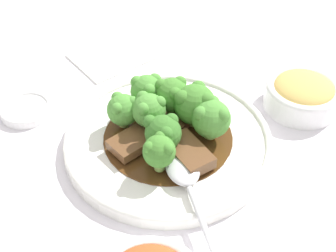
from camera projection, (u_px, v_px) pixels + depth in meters
The scene contains 17 objects.
ground_plane at pixel (168, 145), 0.62m from camera, with size 4.00×4.00×0.00m, color silver.
main_plate at pixel (168, 139), 0.61m from camera, with size 0.27×0.27×0.02m.
beef_strip_0 at pixel (131, 143), 0.59m from camera, with size 0.05×0.04×0.01m.
beef_strip_1 at pixel (174, 130), 0.61m from camera, with size 0.06×0.03×0.01m.
beef_strip_2 at pixel (188, 153), 0.57m from camera, with size 0.05×0.07×0.02m.
broccoli_floret_0 at pixel (163, 132), 0.57m from camera, with size 0.05×0.05×0.05m.
broccoli_floret_1 at pixel (195, 104), 0.60m from camera, with size 0.05×0.05×0.06m.
broccoli_floret_2 at pixel (149, 110), 0.59m from camera, with size 0.04×0.04×0.05m.
broccoli_floret_3 at pixel (147, 91), 0.63m from camera, with size 0.05×0.05×0.05m.
broccoli_floret_4 at pixel (159, 151), 0.54m from camera, with size 0.04×0.04×0.05m.
broccoli_floret_5 at pixel (123, 109), 0.60m from camera, with size 0.04×0.04×0.05m.
broccoli_floret_6 at pixel (172, 94), 0.62m from camera, with size 0.05×0.05×0.06m.
broccoli_floret_7 at pixel (211, 118), 0.59m from camera, with size 0.05×0.05×0.05m.
serving_spoon at pixel (188, 183), 0.54m from camera, with size 0.13×0.21×0.01m.
side_bowl_appetizer at pixel (303, 94), 0.67m from camera, with size 0.11×0.11×0.05m.
sauce_dish at pixel (26, 109), 0.66m from camera, with size 0.07×0.07×0.01m.
paper_napkin at pixel (110, 56), 0.77m from camera, with size 0.12×0.11×0.01m.
Camera 1 is at (-0.31, -0.32, 0.44)m, focal length 50.00 mm.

